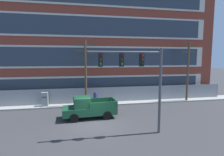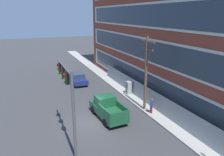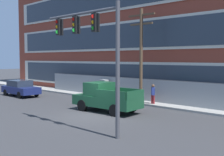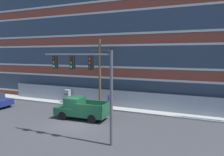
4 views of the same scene
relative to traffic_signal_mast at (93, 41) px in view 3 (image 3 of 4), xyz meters
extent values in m
plane|color=#38383A|center=(-2.91, 2.57, -4.60)|extent=(160.00, 160.00, 0.00)
cube|color=#9E9B93|center=(-2.91, 9.18, -4.52)|extent=(80.00, 2.18, 0.16)
cube|color=brown|center=(-5.93, 14.39, 4.73)|extent=(40.74, 8.25, 18.65)
cube|color=beige|center=(-5.93, 10.20, -2.55)|extent=(37.48, 0.10, 2.69)
cube|color=#2D3844|center=(-5.93, 10.14, -2.55)|extent=(35.85, 0.06, 2.24)
cube|color=beige|center=(-5.93, 10.20, 1.18)|extent=(37.48, 0.10, 2.69)
cube|color=#2D3844|center=(-5.93, 10.14, 1.18)|extent=(35.85, 0.06, 2.24)
cube|color=gray|center=(-0.84, 9.45, -3.61)|extent=(31.77, 0.04, 1.98)
cylinder|color=#4C4C51|center=(-16.72, 9.45, -3.61)|extent=(0.06, 0.06, 1.98)
cylinder|color=#4C4C51|center=(-0.84, 9.45, -2.62)|extent=(31.77, 0.05, 0.05)
cylinder|color=#4C4C51|center=(1.67, 0.00, -1.44)|extent=(0.20, 0.20, 6.31)
cylinder|color=#4C4C51|center=(-0.97, 0.00, 1.41)|extent=(5.28, 0.14, 0.14)
cube|color=black|center=(0.20, 0.00, 0.86)|extent=(0.28, 0.32, 0.90)
cylinder|color=red|center=(0.20, -0.18, 1.14)|extent=(0.04, 0.18, 0.18)
cylinder|color=#503E08|center=(0.20, -0.18, 0.86)|extent=(0.04, 0.18, 0.18)
cylinder|color=#0A4011|center=(0.20, -0.18, 0.58)|extent=(0.04, 0.18, 0.18)
cube|color=black|center=(-1.27, 0.00, 0.86)|extent=(0.28, 0.32, 0.90)
cylinder|color=#4B0807|center=(-1.27, -0.18, 1.14)|extent=(0.04, 0.18, 0.18)
cylinder|color=#503E08|center=(-1.27, -0.18, 0.86)|extent=(0.04, 0.18, 0.18)
cylinder|color=green|center=(-1.27, -0.18, 0.58)|extent=(0.04, 0.18, 0.18)
cube|color=black|center=(-2.73, 0.00, 0.86)|extent=(0.28, 0.32, 0.90)
cylinder|color=#4B0807|center=(-2.73, -0.18, 1.14)|extent=(0.04, 0.18, 0.18)
cylinder|color=#503E08|center=(-2.73, -0.18, 0.86)|extent=(0.04, 0.18, 0.18)
cylinder|color=green|center=(-2.73, -0.18, 0.58)|extent=(0.04, 0.18, 0.18)
cube|color=#194C2D|center=(-3.28, 4.31, -3.85)|extent=(5.05, 2.28, 0.70)
cube|color=#194C2D|center=(-3.97, 4.26, -3.03)|extent=(1.59, 1.90, 0.93)
cube|color=#283342|center=(-4.72, 4.21, -3.03)|extent=(0.16, 1.61, 0.70)
cube|color=#194C2D|center=(-2.11, 3.46, -3.22)|extent=(2.47, 0.28, 0.56)
cube|color=#194C2D|center=(-2.23, 5.30, -3.22)|extent=(2.47, 0.28, 0.56)
cube|color=#194C2D|center=(-0.86, 4.46, -3.22)|extent=(0.22, 1.89, 0.56)
cylinder|color=black|center=(-4.69, 3.31, -4.20)|extent=(0.82, 0.31, 0.80)
cylinder|color=black|center=(-4.81, 5.11, -4.20)|extent=(0.82, 0.31, 0.80)
cylinder|color=black|center=(-1.74, 3.50, -4.20)|extent=(0.82, 0.31, 0.80)
cylinder|color=black|center=(-1.86, 5.30, -4.20)|extent=(0.82, 0.31, 0.80)
cube|color=white|center=(-5.71, 3.46, -3.75)|extent=(0.08, 0.24, 0.16)
cube|color=white|center=(-5.80, 4.83, -3.75)|extent=(0.08, 0.24, 0.16)
cube|color=navy|center=(-15.03, 4.23, -3.96)|extent=(4.47, 1.91, 0.64)
cube|color=#283342|center=(-15.21, 4.23, -3.34)|extent=(2.24, 1.68, 0.60)
cylinder|color=black|center=(-13.64, 5.11, -4.28)|extent=(0.64, 0.20, 0.64)
cylinder|color=black|center=(-13.65, 3.34, -4.28)|extent=(0.64, 0.20, 0.64)
cylinder|color=black|center=(-16.41, 5.12, -4.28)|extent=(0.64, 0.20, 0.64)
cylinder|color=black|center=(-16.41, 3.35, -4.28)|extent=(0.64, 0.20, 0.64)
cylinder|color=brown|center=(-3.46, 8.43, -0.78)|extent=(0.26, 0.26, 7.64)
cube|color=brown|center=(-3.46, 8.43, 2.54)|extent=(2.52, 0.14, 0.14)
cube|color=brown|center=(-3.46, 8.43, 1.84)|extent=(2.14, 0.14, 0.14)
cube|color=#939993|center=(-8.11, 8.88, -3.73)|extent=(0.68, 0.54, 1.74)
cube|color=#515151|center=(-8.11, 8.60, -3.38)|extent=(0.47, 0.02, 0.20)
cylinder|color=maroon|center=(-2.45, 8.56, -4.18)|extent=(0.14, 0.14, 0.85)
cylinder|color=maroon|center=(-2.27, 8.56, -4.18)|extent=(0.14, 0.14, 0.85)
cube|color=navy|center=(-2.36, 8.56, -3.45)|extent=(0.45, 0.46, 0.60)
sphere|color=brown|center=(-2.36, 8.56, -3.03)|extent=(0.24, 0.24, 0.24)
camera|label=1|loc=(-4.13, -11.81, 0.96)|focal=28.00mm
camera|label=2|loc=(14.59, -2.58, 5.07)|focal=35.00mm
camera|label=3|loc=(10.30, -9.49, -0.87)|focal=45.00mm
camera|label=4|loc=(7.34, -12.75, 1.50)|focal=35.00mm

